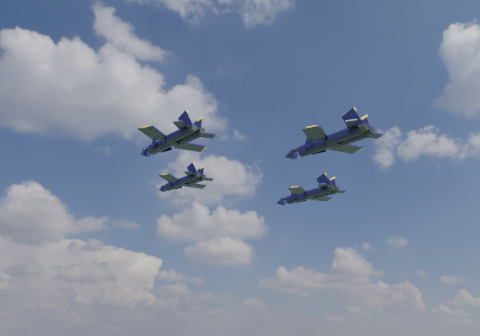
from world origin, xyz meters
The scene contains 4 objects.
jet_lead centered at (-13.31, 23.62, 63.90)m, with size 11.23×14.14×3.52m.
jet_left centered at (-17.14, 1.86, 63.27)m, with size 12.25×15.50×3.85m.
jet_right centered at (11.78, 18.27, 61.12)m, with size 11.99×15.50×3.83m.
jet_slot centered at (6.59, -5.60, 62.02)m, with size 12.63×16.46×4.06m.
Camera 1 is at (-19.34, -69.33, 32.59)m, focal length 35.00 mm.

